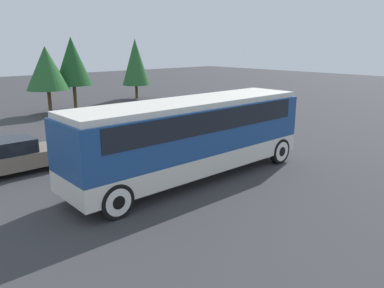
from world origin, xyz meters
name	(u,v)px	position (x,y,z in m)	size (l,w,h in m)	color
ground_plane	(192,178)	(0.00, 0.00, 0.00)	(120.00, 120.00, 0.00)	#38383A
tour_bus	(194,131)	(0.10, 0.00, 1.99)	(10.79, 2.67, 3.28)	silver
parked_car_near	(92,129)	(-0.03, 8.68, 0.68)	(4.77, 1.94, 1.35)	#BCBCC1
parked_car_mid	(11,156)	(-5.36, 5.68, 0.75)	(4.08, 1.89, 1.52)	#7A6B5B
tree_left	(46,68)	(1.42, 18.52, 3.62)	(3.23, 3.23, 5.30)	brown
tree_center	(72,61)	(3.79, 19.04, 4.07)	(3.00, 3.00, 6.03)	brown
tree_right	(135,62)	(11.63, 21.58, 3.69)	(2.76, 2.76, 5.98)	brown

